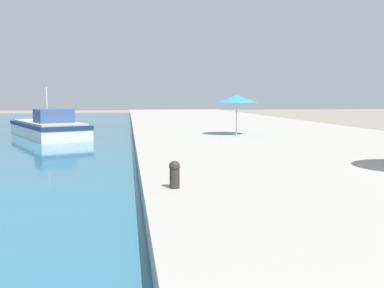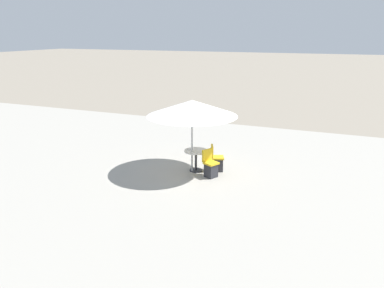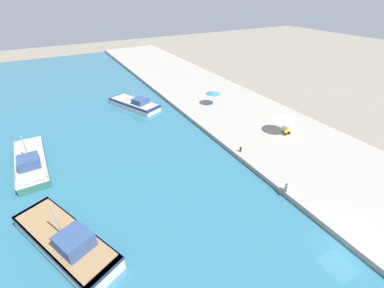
# 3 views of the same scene
# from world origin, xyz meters

# --- Properties ---
(quay_promenade) EXTENTS (16.00, 90.00, 0.58)m
(quay_promenade) POSITION_xyz_m (8.00, 37.00, 0.29)
(quay_promenade) COLOR #A39E93
(quay_promenade) RESTS_ON ground_plane
(fishing_boat_far) EXTENTS (6.78, 9.99, 3.38)m
(fishing_boat_far) POSITION_xyz_m (-5.72, 34.84, 0.71)
(fishing_boat_far) COLOR silver
(fishing_boat_far) RESTS_ON water_basin
(cafe_umbrella_white) EXTENTS (2.43, 2.43, 2.29)m
(cafe_umbrella_white) POSITION_xyz_m (5.83, 28.46, 2.65)
(cafe_umbrella_white) COLOR #B7B7B7
(cafe_umbrella_white) RESTS_ON quay_promenade
(mooring_bollard) EXTENTS (0.26, 0.26, 0.65)m
(mooring_bollard) POSITION_xyz_m (0.75, 14.48, 0.93)
(mooring_bollard) COLOR #2D2823
(mooring_bollard) RESTS_ON quay_promenade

